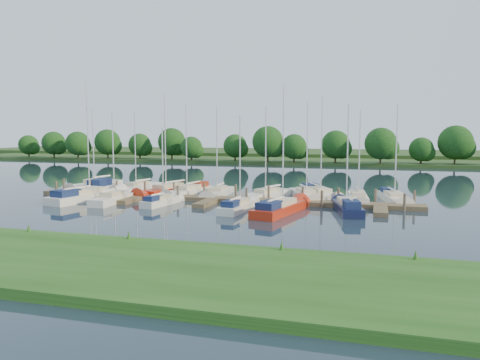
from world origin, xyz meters
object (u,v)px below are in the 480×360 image
(sailboat_n_0, at_px, (96,186))
(motorboat, at_px, (99,189))
(dock, at_px, (214,200))
(sailboat_n_5, at_px, (218,194))
(sailboat_s_2, at_px, (161,202))

(sailboat_n_0, distance_m, motorboat, 3.56)
(dock, relative_size, motorboat, 5.79)
(dock, relative_size, sailboat_n_5, 3.96)
(dock, bearing_deg, sailboat_s_2, -140.41)
(sailboat_n_0, xyz_separation_m, sailboat_s_2, (13.51, -9.71, 0.03))
(sailboat_n_5, xyz_separation_m, sailboat_s_2, (-3.09, -7.53, 0.05))
(dock, height_order, sailboat_n_0, sailboat_n_0)
(sailboat_s_2, bearing_deg, sailboat_n_5, 75.19)
(sailboat_n_0, bearing_deg, motorboat, 138.14)
(sailboat_n_0, relative_size, sailboat_s_2, 1.37)
(dock, bearing_deg, motorboat, 167.03)
(dock, distance_m, sailboat_s_2, 5.30)
(sailboat_n_0, bearing_deg, dock, 169.94)
(sailboat_n_5, bearing_deg, sailboat_s_2, 64.04)
(sailboat_n_5, relative_size, sailboat_s_2, 1.32)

